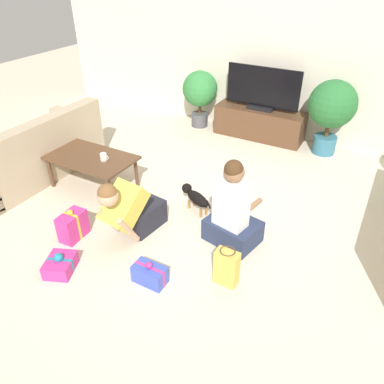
# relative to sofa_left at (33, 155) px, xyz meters

# --- Properties ---
(ground_plane) EXTENTS (16.00, 16.00, 0.00)m
(ground_plane) POSITION_rel_sofa_left_xyz_m (2.41, 0.27, -0.30)
(ground_plane) COLOR beige
(wall_back) EXTENTS (8.40, 0.06, 2.60)m
(wall_back) POSITION_rel_sofa_left_xyz_m (2.41, 2.90, 1.00)
(wall_back) COLOR beige
(wall_back) RESTS_ON ground_plane
(sofa_left) EXTENTS (0.86, 1.92, 0.83)m
(sofa_left) POSITION_rel_sofa_left_xyz_m (0.00, 0.00, 0.00)
(sofa_left) COLOR tan
(sofa_left) RESTS_ON ground_plane
(coffee_table) EXTENTS (1.09, 0.63, 0.44)m
(coffee_table) POSITION_rel_sofa_left_xyz_m (0.90, 0.14, 0.10)
(coffee_table) COLOR brown
(coffee_table) RESTS_ON ground_plane
(tv_console) EXTENTS (1.41, 0.42, 0.47)m
(tv_console) POSITION_rel_sofa_left_xyz_m (2.18, 2.61, -0.06)
(tv_console) COLOR brown
(tv_console) RESTS_ON ground_plane
(tv) EXTENTS (1.16, 0.20, 0.65)m
(tv) POSITION_rel_sofa_left_xyz_m (2.18, 2.61, 0.47)
(tv) COLOR black
(tv) RESTS_ON tv_console
(potted_plant_back_left) EXTENTS (0.58, 0.58, 0.94)m
(potted_plant_back_left) POSITION_rel_sofa_left_xyz_m (1.12, 2.56, 0.31)
(potted_plant_back_left) COLOR #4C4C51
(potted_plant_back_left) RESTS_ON ground_plane
(potted_plant_back_right) EXTENTS (0.67, 0.67, 1.09)m
(potted_plant_back_right) POSITION_rel_sofa_left_xyz_m (3.24, 2.56, 0.40)
(potted_plant_back_right) COLOR #336B84
(potted_plant_back_right) RESTS_ON ground_plane
(person_kneeling) EXTENTS (0.40, 0.79, 0.77)m
(person_kneeling) POSITION_rel_sofa_left_xyz_m (1.91, -0.42, 0.04)
(person_kneeling) COLOR #23232D
(person_kneeling) RESTS_ON ground_plane
(person_sitting) EXTENTS (0.59, 0.55, 0.97)m
(person_sitting) POSITION_rel_sofa_left_xyz_m (2.87, 0.01, 0.06)
(person_sitting) COLOR #283351
(person_sitting) RESTS_ON ground_plane
(dog) EXTENTS (0.48, 0.27, 0.27)m
(dog) POSITION_rel_sofa_left_xyz_m (2.27, 0.33, -0.12)
(dog) COLOR black
(dog) RESTS_ON ground_plane
(gift_box_a) EXTENTS (0.34, 0.37, 0.21)m
(gift_box_a) POSITION_rel_sofa_left_xyz_m (1.64, -1.17, -0.22)
(gift_box_a) COLOR #CC3389
(gift_box_a) RESTS_ON ground_plane
(gift_box_b) EXTENTS (0.31, 0.17, 0.23)m
(gift_box_b) POSITION_rel_sofa_left_xyz_m (2.46, -0.88, -0.21)
(gift_box_b) COLOR #3D51BC
(gift_box_b) RESTS_ON ground_plane
(gift_box_c) EXTENTS (0.19, 0.31, 0.35)m
(gift_box_c) POSITION_rel_sofa_left_xyz_m (1.39, -0.74, -0.15)
(gift_box_c) COLOR #CC3389
(gift_box_c) RESTS_ON ground_plane
(gift_bag_a) EXTENTS (0.22, 0.14, 0.38)m
(gift_bag_a) POSITION_rel_sofa_left_xyz_m (3.07, -0.54, -0.11)
(gift_bag_a) COLOR #E5B74C
(gift_bag_a) RESTS_ON ground_plane
(mug) EXTENTS (0.12, 0.08, 0.09)m
(mug) POSITION_rel_sofa_left_xyz_m (1.11, 0.14, 0.19)
(mug) COLOR silver
(mug) RESTS_ON coffee_table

